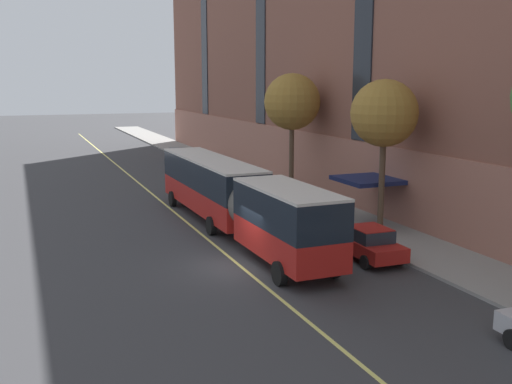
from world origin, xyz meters
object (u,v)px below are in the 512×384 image
city_bus (233,195)px  street_tree_mid_block (384,114)px  parked_car_silver_3 (229,179)px  parked_car_darkgray_5 (280,204)px  parked_car_red_2 (368,243)px  street_tree_far_uptown (292,102)px  parked_car_green_0 (199,166)px  parked_car_darkgray_6 (179,156)px

city_bus → street_tree_mid_block: size_ratio=2.51×
parked_car_silver_3 → parked_car_darkgray_5: (-0.09, -9.77, 0.00)m
parked_car_red_2 → street_tree_far_uptown: 16.24m
parked_car_green_0 → street_tree_far_uptown: bearing=-76.2°
parked_car_green_0 → parked_car_red_2: bearing=-90.0°
parked_car_silver_3 → street_tree_far_uptown: street_tree_far_uptown is taller
parked_car_red_2 → parked_car_darkgray_6: 35.01m
parked_car_green_0 → parked_car_red_2: same height
city_bus → parked_car_darkgray_5: 5.10m
parked_car_green_0 → street_tree_mid_block: size_ratio=0.57×
parked_car_darkgray_6 → street_tree_far_uptown: size_ratio=0.55×
city_bus → parked_car_darkgray_6: bearing=81.4°
street_tree_mid_block → street_tree_far_uptown: 11.22m
parked_car_green_0 → parked_car_silver_3: bearing=-89.8°
city_bus → parked_car_darkgray_6: (4.25, 28.15, -1.32)m
parked_car_green_0 → parked_car_darkgray_5: bearing=-90.2°
parked_car_silver_3 → parked_car_darkgray_6: size_ratio=0.94×
parked_car_green_0 → street_tree_mid_block: 24.51m
parked_car_silver_3 → street_tree_mid_block: (3.02, -15.86, 5.65)m
city_bus → parked_car_darkgray_6: size_ratio=4.37×
parked_car_silver_3 → parked_car_darkgray_5: bearing=-90.5°
city_bus → parked_car_green_0: city_bus is taller
street_tree_mid_block → parked_car_green_0: bearing=97.3°
parked_car_red_2 → parked_car_darkgray_6: size_ratio=0.92×
city_bus → parked_car_silver_3: size_ratio=4.64×
parked_car_darkgray_5 → parked_car_green_0: bearing=89.8°
parked_car_darkgray_5 → street_tree_far_uptown: 8.40m
city_bus → parked_car_green_0: bearing=78.6°
parked_car_green_0 → parked_car_silver_3: same height
parked_car_darkgray_5 → street_tree_far_uptown: bearing=58.8°
parked_car_green_0 → parked_car_darkgray_6: size_ratio=0.99×
parked_car_green_0 → parked_car_darkgray_5: same height
parked_car_green_0 → street_tree_far_uptown: 14.10m
city_bus → parked_car_darkgray_5: size_ratio=4.61×
parked_car_green_0 → parked_car_darkgray_6: (0.15, 7.75, 0.00)m
parked_car_green_0 → parked_car_darkgray_5: (-0.06, -17.57, -0.00)m
city_bus → street_tree_far_uptown: 11.63m
parked_car_silver_3 → street_tree_mid_block: bearing=-79.2°
parked_car_green_0 → parked_car_darkgray_5: 17.57m
parked_car_red_2 → parked_car_darkgray_6: same height
city_bus → parked_car_darkgray_5: bearing=35.0°
parked_car_red_2 → street_tree_mid_block: street_tree_mid_block is taller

